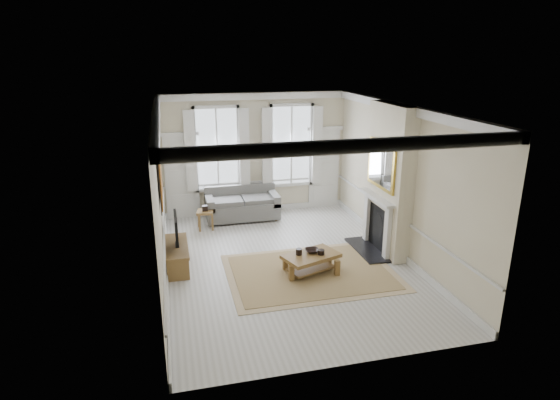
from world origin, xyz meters
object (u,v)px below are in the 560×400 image
object	(u,v)px
coffee_table	(311,258)
tv_stand	(177,256)
side_table	(205,215)
sofa	(242,206)

from	to	relation	value
coffee_table	tv_stand	world-z (taller)	tv_stand
side_table	coffee_table	xyz separation A→B (m)	(1.92, -3.11, -0.05)
sofa	coffee_table	distance (m)	3.78
sofa	tv_stand	bearing A→B (deg)	-124.58
side_table	tv_stand	distance (m)	2.27
sofa	side_table	world-z (taller)	sofa
coffee_table	tv_stand	distance (m)	2.89
side_table	coffee_table	world-z (taller)	side_table
coffee_table	tv_stand	bearing A→B (deg)	140.69
tv_stand	sofa	bearing A→B (deg)	55.42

